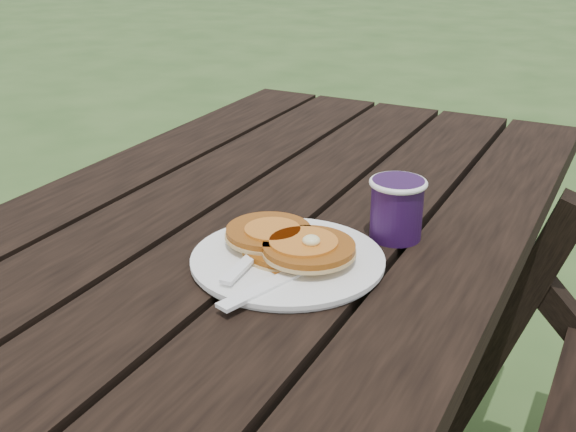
% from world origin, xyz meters
% --- Properties ---
extents(plate, '(0.31, 0.31, 0.01)m').
position_xyz_m(plate, '(0.11, 0.08, 0.76)').
color(plate, white).
rests_on(plate, picnic_table).
extents(pancake_stack, '(0.18, 0.13, 0.04)m').
position_xyz_m(pancake_stack, '(0.11, 0.09, 0.77)').
color(pancake_stack, '#8F4910').
rests_on(pancake_stack, plate).
extents(knife, '(0.07, 0.18, 0.00)m').
position_xyz_m(knife, '(0.13, 0.01, 0.76)').
color(knife, white).
rests_on(knife, plate).
extents(fork, '(0.04, 0.16, 0.01)m').
position_xyz_m(fork, '(0.08, 0.03, 0.77)').
color(fork, white).
rests_on(fork, plate).
extents(coffee_cup, '(0.08, 0.08, 0.09)m').
position_xyz_m(coffee_cup, '(0.21, 0.22, 0.80)').
color(coffee_cup, '#250D37').
rests_on(coffee_cup, picnic_table).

